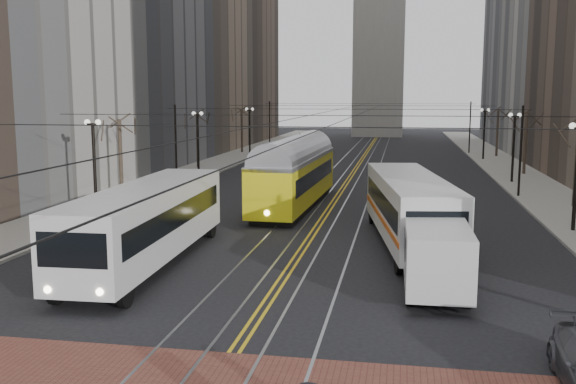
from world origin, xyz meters
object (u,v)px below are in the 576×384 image
at_px(rear_bus, 409,211).
at_px(sedan_grey, 392,196).
at_px(sedan_silver, 396,173).
at_px(streetcar, 295,179).
at_px(transit_bus, 148,226).
at_px(cargo_van, 436,258).

height_order(rear_bus, sedan_grey, rear_bus).
bearing_deg(sedan_silver, streetcar, -120.03).
distance_m(transit_bus, sedan_grey, 19.12).
distance_m(streetcar, cargo_van, 19.60).
xyz_separation_m(transit_bus, streetcar, (3.78, 15.89, 0.09)).
bearing_deg(transit_bus, sedan_silver, 69.28).
bearing_deg(cargo_van, sedan_silver, 92.44).
relative_size(cargo_van, sedan_grey, 1.23).
bearing_deg(transit_bus, cargo_van, -10.49).
height_order(sedan_grey, sedan_silver, sedan_grey).
relative_size(rear_bus, cargo_van, 2.20).
bearing_deg(streetcar, rear_bus, -51.78).
bearing_deg(streetcar, cargo_van, -62.84).
height_order(rear_bus, cargo_van, rear_bus).
relative_size(rear_bus, sedan_grey, 2.70).
relative_size(streetcar, rear_bus, 1.17).
bearing_deg(rear_bus, streetcar, 117.40).
bearing_deg(rear_bus, sedan_silver, 83.56).
relative_size(transit_bus, sedan_silver, 3.15).
xyz_separation_m(streetcar, sedan_grey, (6.37, 0.29, -0.97)).
height_order(transit_bus, rear_bus, transit_bus).
xyz_separation_m(transit_bus, sedan_silver, (10.22, 29.68, -0.99)).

